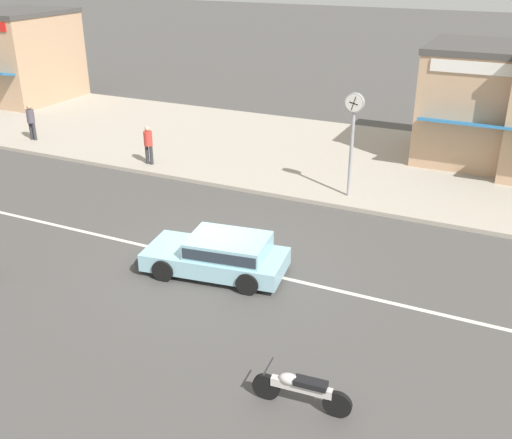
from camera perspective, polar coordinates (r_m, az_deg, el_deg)
name	(u,v)px	position (r m, az deg, el deg)	size (l,w,h in m)	color
ground_plane	(216,262)	(16.96, -3.88, -4.08)	(160.00, 160.00, 0.00)	#4C4947
lane_centre_stripe	(216,262)	(16.95, -3.88, -4.07)	(50.40, 0.14, 0.01)	silver
kerb_strip	(331,157)	(25.51, 7.15, 5.97)	(68.00, 10.00, 0.15)	#ADA393
hatchback_pale_blue_0	(220,254)	(16.13, -3.45, -3.28)	(4.09, 2.19, 1.10)	#93C6D6
motorcycle_1	(300,389)	(11.87, 4.26, -15.80)	(1.98, 0.56, 0.80)	black
street_clock	(353,121)	(20.44, 9.25, 9.28)	(0.65, 0.22, 3.62)	#9E9EA3
pedestrian_near_clock	(148,142)	(24.30, -10.22, 7.26)	(0.34, 0.34, 1.56)	#333338
pedestrian_mid_kerb	(31,120)	(28.94, -20.65, 8.90)	(0.34, 0.34, 1.60)	#333338
shopfront_corner_warung	(21,55)	(37.21, -21.47, 14.35)	(4.83, 6.11, 4.86)	tan
shopfront_far_kios	(496,104)	(25.99, 21.92, 10.17)	(5.66, 5.43, 4.56)	tan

